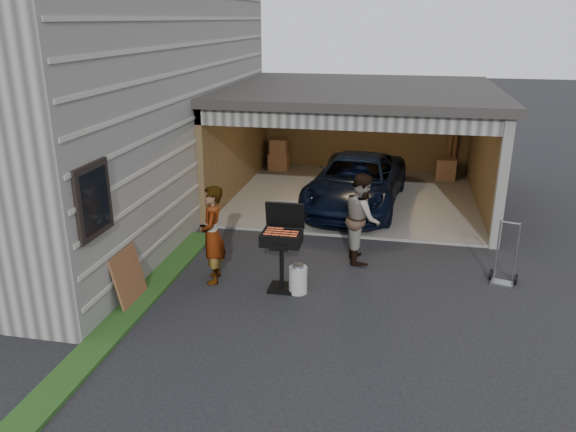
% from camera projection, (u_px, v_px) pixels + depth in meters
% --- Properties ---
extents(ground, '(80.00, 80.00, 0.00)m').
position_uv_depth(ground, '(272.00, 312.00, 9.11)').
color(ground, black).
rests_on(ground, ground).
extents(house, '(7.00, 11.00, 5.50)m').
position_uv_depth(house, '(58.00, 98.00, 13.02)').
color(house, '#474744').
rests_on(house, ground).
extents(groundcover_strip, '(0.50, 8.00, 0.06)m').
position_uv_depth(groundcover_strip, '(115.00, 327.00, 8.60)').
color(groundcover_strip, '#193814').
rests_on(groundcover_strip, ground).
extents(garage, '(6.80, 6.30, 2.90)m').
position_uv_depth(garage, '(359.00, 125.00, 14.62)').
color(garage, '#605E59').
rests_on(garage, ground).
extents(minivan, '(2.46, 4.66, 1.25)m').
position_uv_depth(minivan, '(356.00, 185.00, 13.84)').
color(minivan, black).
rests_on(minivan, ground).
extents(woman, '(0.56, 0.73, 1.78)m').
position_uv_depth(woman, '(212.00, 235.00, 9.91)').
color(woman, silver).
rests_on(woman, ground).
extents(man, '(0.83, 0.97, 1.75)m').
position_uv_depth(man, '(362.00, 218.00, 10.80)').
color(man, '#3D1D18').
rests_on(man, ground).
extents(bbq_grill, '(0.68, 0.60, 1.52)m').
position_uv_depth(bbq_grill, '(282.00, 241.00, 9.61)').
color(bbq_grill, black).
rests_on(bbq_grill, ground).
extents(propane_tank, '(0.38, 0.38, 0.48)m').
position_uv_depth(propane_tank, '(298.00, 280.00, 9.68)').
color(propane_tank, '#B0B0AC').
rests_on(propane_tank, ground).
extents(plywood_panel, '(0.23, 0.84, 0.93)m').
position_uv_depth(plywood_panel, '(129.00, 277.00, 9.27)').
color(plywood_panel, brown).
rests_on(plywood_panel, ground).
extents(hand_truck, '(0.51, 0.45, 1.16)m').
position_uv_depth(hand_truck, '(504.00, 271.00, 10.05)').
color(hand_truck, slate).
rests_on(hand_truck, ground).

